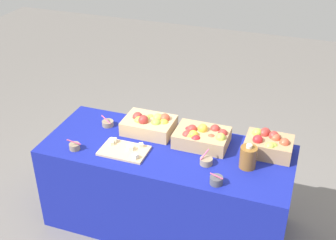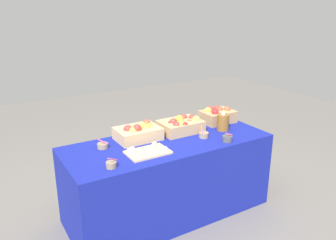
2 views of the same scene
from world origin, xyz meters
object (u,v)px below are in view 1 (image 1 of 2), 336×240
at_px(sample_bowl_mid, 206,161).
at_px(apple_crate_middle, 202,137).
at_px(apple_crate_left, 269,144).
at_px(cider_jug, 248,157).
at_px(apple_crate_right, 150,124).
at_px(sample_bowl_near, 216,180).
at_px(sample_bowl_far, 75,146).
at_px(cutting_board_front, 124,150).
at_px(sample_bowl_extra, 108,123).

bearing_deg(sample_bowl_mid, apple_crate_middle, 113.33).
xyz_separation_m(apple_crate_left, cider_jug, (-0.11, -0.22, 0.01)).
bearing_deg(apple_crate_right, apple_crate_left, 0.60).
bearing_deg(sample_bowl_near, sample_bowl_far, 177.77).
relative_size(cutting_board_front, sample_bowl_mid, 3.45).
bearing_deg(sample_bowl_far, apple_crate_left, 17.63).
height_order(apple_crate_middle, apple_crate_right, apple_crate_right).
bearing_deg(apple_crate_right, sample_bowl_mid, -27.26).
xyz_separation_m(cutting_board_front, sample_bowl_extra, (-0.29, 0.30, 0.01)).
bearing_deg(sample_bowl_extra, cutting_board_front, -46.31).
relative_size(sample_bowl_mid, cider_jug, 0.55).
bearing_deg(sample_bowl_near, apple_crate_right, 144.61).
distance_m(apple_crate_middle, sample_bowl_near, 0.48).
xyz_separation_m(sample_bowl_mid, sample_bowl_far, (-0.98, -0.15, -0.00)).
bearing_deg(cider_jug, apple_crate_right, 165.55).
bearing_deg(cutting_board_front, cider_jug, 7.49).
relative_size(apple_crate_left, cutting_board_front, 0.96).
distance_m(cutting_board_front, cider_jug, 0.91).
distance_m(apple_crate_middle, sample_bowl_far, 0.96).
xyz_separation_m(sample_bowl_mid, sample_bowl_extra, (-0.90, 0.25, -0.00)).
bearing_deg(cutting_board_front, apple_crate_right, 76.97).
bearing_deg(apple_crate_left, cider_jug, -116.74).
distance_m(sample_bowl_near, sample_bowl_mid, 0.23).
bearing_deg(apple_crate_left, sample_bowl_far, -162.37).
xyz_separation_m(sample_bowl_mid, cider_jug, (0.28, 0.07, 0.06)).
bearing_deg(sample_bowl_mid, sample_bowl_far, -171.34).
xyz_separation_m(sample_bowl_far, sample_bowl_extra, (0.08, 0.40, -0.00)).
relative_size(sample_bowl_extra, cider_jug, 0.53).
xyz_separation_m(sample_bowl_extra, cider_jug, (1.19, -0.18, 0.06)).
bearing_deg(apple_crate_right, sample_bowl_near, -35.39).
bearing_deg(cider_jug, apple_crate_left, 63.26).
relative_size(apple_crate_left, sample_bowl_near, 3.46).
relative_size(apple_crate_middle, sample_bowl_near, 4.08).
bearing_deg(apple_crate_middle, cutting_board_front, -150.97).
xyz_separation_m(apple_crate_left, sample_bowl_extra, (-1.30, -0.04, -0.06)).
relative_size(sample_bowl_near, sample_bowl_far, 0.95).
relative_size(sample_bowl_far, sample_bowl_extra, 1.06).
bearing_deg(sample_bowl_near, apple_crate_middle, 117.66).
bearing_deg(apple_crate_right, apple_crate_middle, -5.76).
distance_m(apple_crate_left, apple_crate_middle, 0.50).
xyz_separation_m(sample_bowl_near, sample_bowl_extra, (-1.03, 0.44, -0.01)).
relative_size(sample_bowl_mid, sample_bowl_extra, 1.04).
distance_m(apple_crate_right, sample_bowl_mid, 0.61).
distance_m(cutting_board_front, sample_bowl_extra, 0.41).
xyz_separation_m(apple_crate_middle, sample_bowl_far, (-0.88, -0.38, -0.04)).
height_order(sample_bowl_far, sample_bowl_extra, sample_bowl_far).
distance_m(apple_crate_middle, sample_bowl_mid, 0.26).
xyz_separation_m(sample_bowl_far, cider_jug, (1.27, 0.22, 0.06)).
height_order(cutting_board_front, sample_bowl_far, sample_bowl_far).
relative_size(cutting_board_front, sample_bowl_extra, 3.60).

